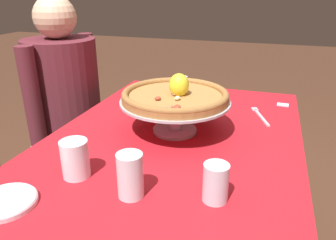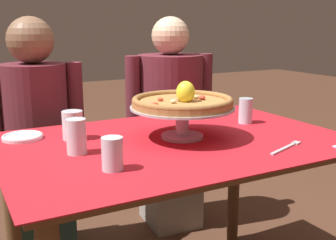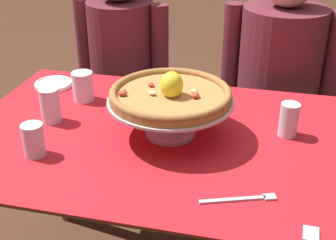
% 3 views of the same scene
% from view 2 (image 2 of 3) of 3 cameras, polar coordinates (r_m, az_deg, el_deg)
% --- Properties ---
extents(dining_table, '(1.27, 0.87, 0.74)m').
position_cam_2_polar(dining_table, '(1.59, 0.98, -6.43)').
color(dining_table, brown).
rests_on(dining_table, ground).
extents(pizza_stand, '(0.39, 0.39, 0.12)m').
position_cam_2_polar(pizza_stand, '(1.57, 1.97, 0.77)').
color(pizza_stand, '#B7B7C1').
rests_on(pizza_stand, dining_table).
extents(pizza, '(0.38, 0.38, 0.10)m').
position_cam_2_polar(pizza, '(1.56, 2.00, 2.59)').
color(pizza, '#AD753D').
rests_on(pizza, pizza_stand).
extents(water_glass_side_right, '(0.06, 0.06, 0.11)m').
position_cam_2_polar(water_glass_side_right, '(1.84, 10.55, 1.05)').
color(water_glass_side_right, silver).
rests_on(water_glass_side_right, dining_table).
extents(water_glass_front_left, '(0.06, 0.06, 0.10)m').
position_cam_2_polar(water_glass_front_left, '(1.24, -7.61, -4.87)').
color(water_glass_front_left, silver).
rests_on(water_glass_front_left, dining_table).
extents(water_glass_side_left, '(0.07, 0.07, 0.12)m').
position_cam_2_polar(water_glass_side_left, '(1.42, -12.39, -2.53)').
color(water_glass_side_left, silver).
rests_on(water_glass_side_left, dining_table).
extents(water_glass_back_left, '(0.08, 0.08, 0.11)m').
position_cam_2_polar(water_glass_back_left, '(1.60, -12.88, -0.95)').
color(water_glass_back_left, white).
rests_on(water_glass_back_left, dining_table).
extents(side_plate, '(0.15, 0.15, 0.02)m').
position_cam_2_polar(side_plate, '(1.66, -19.25, -2.16)').
color(side_plate, white).
rests_on(side_plate, dining_table).
extents(dinner_fork, '(0.19, 0.09, 0.01)m').
position_cam_2_polar(dinner_fork, '(1.52, 15.98, -3.58)').
color(dinner_fork, '#B7B7C1').
rests_on(dinner_fork, dining_table).
extents(diner_left, '(0.46, 0.34, 1.19)m').
position_cam_2_polar(diner_left, '(2.15, -17.32, -3.57)').
color(diner_left, '#1E3833').
rests_on(diner_left, ground).
extents(diner_right, '(0.52, 0.39, 1.20)m').
position_cam_2_polar(diner_right, '(2.38, 0.31, -0.86)').
color(diner_right, gray).
rests_on(diner_right, ground).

